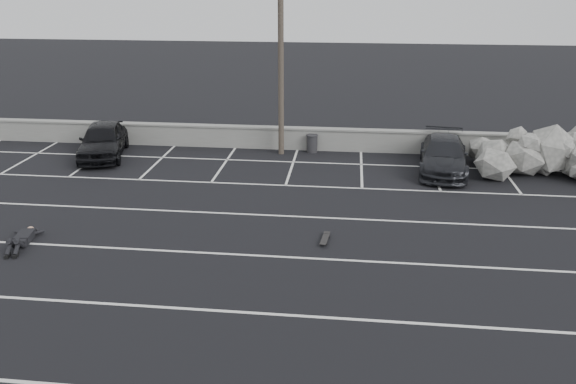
# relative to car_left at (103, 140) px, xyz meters

# --- Properties ---
(ground) EXTENTS (120.00, 120.00, 0.00)m
(ground) POSITION_rel_car_left_xyz_m (7.69, -11.91, -0.77)
(ground) COLOR black
(ground) RESTS_ON ground
(seawall) EXTENTS (50.00, 0.45, 1.06)m
(seawall) POSITION_rel_car_left_xyz_m (7.69, 2.09, -0.23)
(seawall) COLOR gray
(seawall) RESTS_ON ground
(stall_lines) EXTENTS (36.00, 20.05, 0.01)m
(stall_lines) POSITION_rel_car_left_xyz_m (7.61, -7.51, -0.77)
(stall_lines) COLOR silver
(stall_lines) RESTS_ON ground
(car_left) EXTENTS (2.89, 4.86, 1.55)m
(car_left) POSITION_rel_car_left_xyz_m (0.00, 0.00, 0.00)
(car_left) COLOR black
(car_left) RESTS_ON ground
(car_right) EXTENTS (2.51, 4.94, 1.37)m
(car_right) POSITION_rel_car_left_xyz_m (15.09, -0.35, -0.09)
(car_right) COLOR black
(car_right) RESTS_ON ground
(utility_pole) EXTENTS (1.28, 0.26, 9.60)m
(utility_pole) POSITION_rel_car_left_xyz_m (8.00, 1.29, 4.09)
(utility_pole) COLOR #4C4238
(utility_pole) RESTS_ON ground
(trash_bin) EXTENTS (0.71, 0.71, 0.84)m
(trash_bin) POSITION_rel_car_left_xyz_m (9.40, 1.69, -0.35)
(trash_bin) COLOR #29292C
(trash_bin) RESTS_ON ground
(riprap_pile) EXTENTS (6.19, 4.15, 1.69)m
(riprap_pile) POSITION_rel_car_left_xyz_m (19.11, -0.33, -0.11)
(riprap_pile) COLOR gray
(riprap_pile) RESTS_ON ground
(person) EXTENTS (1.82, 2.75, 0.48)m
(person) POSITION_rel_car_left_xyz_m (1.17, -8.70, -0.53)
(person) COLOR black
(person) RESTS_ON ground
(skateboard) EXTENTS (0.28, 0.80, 0.09)m
(skateboard) POSITION_rel_car_left_xyz_m (10.48, -7.73, -0.70)
(skateboard) COLOR black
(skateboard) RESTS_ON ground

